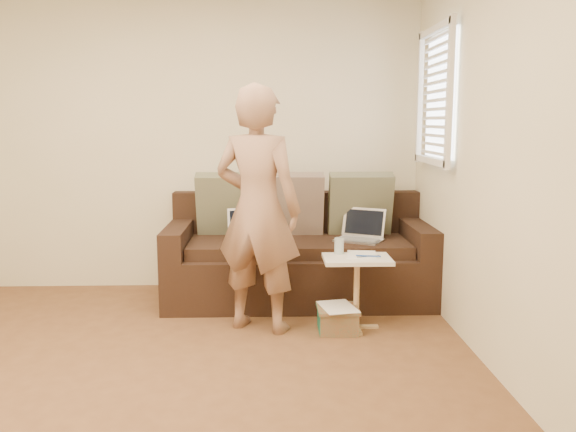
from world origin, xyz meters
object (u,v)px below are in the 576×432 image
object	(u,v)px
sofa	(298,250)
laptop_white	(252,241)
person	(258,209)
striped_box	(338,319)
laptop_silver	(359,241)
side_table	(356,293)
drinking_glass	(339,246)

from	to	relation	value
sofa	laptop_white	size ratio (longest dim) A/B	5.99
person	striped_box	distance (m)	0.98
sofa	person	size ratio (longest dim) A/B	1.24
laptop_silver	striped_box	size ratio (longest dim) A/B	1.26
sofa	laptop_white	bearing A→B (deg)	-172.18
sofa	person	world-z (taller)	person
person	side_table	size ratio (longest dim) A/B	3.32
person	drinking_glass	distance (m)	0.67
laptop_silver	side_table	distance (m)	0.71
person	striped_box	size ratio (longest dim) A/B	5.99
sofa	side_table	size ratio (longest dim) A/B	4.12
side_table	striped_box	world-z (taller)	side_table
sofa	side_table	distance (m)	0.86
sofa	striped_box	xyz separation A→B (m)	(0.25, -0.81, -0.33)
laptop_silver	drinking_glass	size ratio (longest dim) A/B	3.11
side_table	striped_box	xyz separation A→B (m)	(-0.14, -0.06, -0.17)
laptop_white	side_table	size ratio (longest dim) A/B	0.69
drinking_glass	laptop_silver	bearing A→B (deg)	66.86
side_table	laptop_silver	bearing A→B (deg)	80.38
laptop_white	drinking_glass	world-z (taller)	same
person	side_table	xyz separation A→B (m)	(0.72, -0.02, -0.62)
person	drinking_glass	size ratio (longest dim) A/B	14.77
sofa	person	bearing A→B (deg)	-114.29
side_table	person	bearing A→B (deg)	178.29
laptop_white	striped_box	bearing A→B (deg)	-62.69
striped_box	laptop_silver	bearing A→B (deg)	70.54
striped_box	sofa	bearing A→B (deg)	106.86
laptop_silver	person	xyz separation A→B (m)	(-0.83, -0.63, 0.37)
striped_box	drinking_glass	bearing A→B (deg)	82.24
laptop_white	laptop_silver	bearing A→B (deg)	-15.10
sofa	side_table	world-z (taller)	sofa
side_table	drinking_glass	bearing A→B (deg)	134.76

